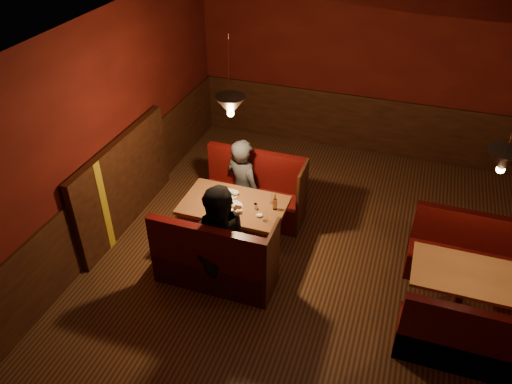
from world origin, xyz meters
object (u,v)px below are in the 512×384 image
(second_bench_far, at_px, (461,258))
(diner_b, at_px, (223,229))
(main_bench_near, at_px, (214,265))
(second_table, at_px, (462,284))
(main_bench_far, at_px, (255,197))
(main_table, at_px, (235,214))
(diner_a, at_px, (243,169))
(second_bench_near, at_px, (461,343))

(second_bench_far, bearing_deg, diner_b, -157.86)
(main_bench_near, bearing_deg, second_table, 9.44)
(main_bench_far, distance_m, second_bench_far, 2.81)
(main_table, xyz_separation_m, diner_a, (-0.13, 0.66, 0.26))
(second_bench_far, bearing_deg, main_table, -172.15)
(main_bench_near, bearing_deg, main_bench_far, 90.00)
(main_table, distance_m, main_bench_far, 0.78)
(second_bench_near, height_order, diner_b, diner_b)
(main_bench_near, height_order, second_table, main_bench_near)
(main_bench_far, bearing_deg, diner_b, -85.43)
(main_bench_far, xyz_separation_m, diner_a, (-0.15, -0.08, 0.48))
(main_table, distance_m, second_bench_far, 2.85)
(second_bench_far, xyz_separation_m, diner_b, (-2.68, -1.09, 0.59))
(main_table, height_order, main_bench_near, main_bench_near)
(main_bench_near, bearing_deg, diner_a, 95.99)
(main_bench_near, bearing_deg, diner_b, 20.77)
(main_bench_far, distance_m, second_bench_near, 3.27)
(main_table, xyz_separation_m, main_bench_far, (0.01, 0.75, -0.23))
(second_table, bearing_deg, main_table, 174.13)
(second_table, height_order, diner_b, diner_b)
(second_bench_near, bearing_deg, main_table, 161.15)
(main_table, distance_m, diner_b, 0.79)
(diner_a, bearing_deg, second_bench_near, 175.47)
(main_table, bearing_deg, second_bench_far, 7.85)
(main_table, xyz_separation_m, main_bench_near, (0.01, -0.75, -0.23))
(main_bench_near, xyz_separation_m, second_bench_near, (2.79, -0.21, -0.03))
(main_bench_near, xyz_separation_m, diner_a, (-0.15, 1.41, 0.48))
(second_bench_far, relative_size, diner_a, 0.78)
(main_bench_far, height_order, second_bench_far, main_bench_far)
(second_bench_far, bearing_deg, main_bench_far, 172.69)
(diner_a, bearing_deg, main_table, 125.68)
(main_bench_near, distance_m, diner_b, 0.57)
(main_bench_near, relative_size, diner_b, 0.83)
(main_table, xyz_separation_m, diner_b, (0.13, -0.70, 0.33))
(second_bench_near, relative_size, diner_a, 0.78)
(second_table, xyz_separation_m, second_bench_near, (0.03, -0.67, -0.19))
(main_bench_far, bearing_deg, main_bench_near, -90.00)
(diner_a, distance_m, diner_b, 1.39)
(second_bench_near, bearing_deg, main_bench_near, 175.64)
(diner_b, bearing_deg, diner_a, 82.19)
(diner_b, bearing_deg, main_bench_near, -177.96)
(second_table, bearing_deg, second_bench_near, -87.80)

